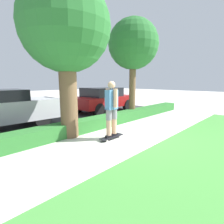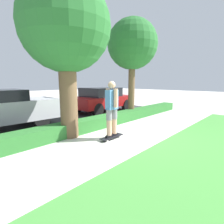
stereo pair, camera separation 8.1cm
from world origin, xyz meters
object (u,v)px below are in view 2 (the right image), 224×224
Objects in this scene: tree_mid at (132,45)px; parked_car_middle at (102,99)px; tree_near at (66,29)px; skateboard at (112,137)px; skater_person at (112,108)px.

tree_mid is 3.57m from parked_car_middle.
tree_near is 1.22× the size of parked_car_middle.
skater_person is (0.00, 0.00, 0.93)m from skateboard.
tree_near is 1.02× the size of tree_mid.
tree_mid is (3.11, 1.54, 2.48)m from skater_person.
skater_person is 0.44× the size of parked_car_middle.
parked_car_middle is at bearing 33.24° from tree_near.
skater_person is at bearing -132.10° from parked_car_middle.
tree_mid reaches higher than parked_car_middle.
parked_car_middle is at bearing 49.19° from skateboard.
skateboard is 4.86m from tree_mid.
parked_car_middle is (0.21, 2.31, -2.72)m from tree_mid.
skater_person reaches higher than parked_car_middle.
skateboard is at bearing -132.10° from parked_car_middle.
skater_person is 0.37× the size of tree_mid.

